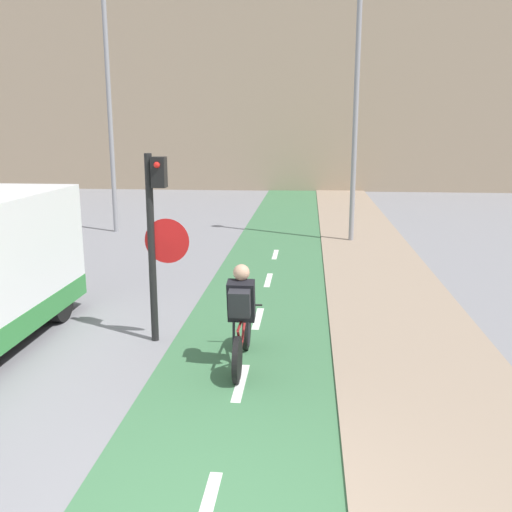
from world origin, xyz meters
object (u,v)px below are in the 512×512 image
at_px(traffic_light_pole, 157,227).
at_px(street_lamp_sidewalk, 357,80).
at_px(cyclist_near, 241,318).
at_px(street_lamp_far, 108,86).

bearing_deg(traffic_light_pole, street_lamp_sidewalk, 66.82).
bearing_deg(cyclist_near, street_lamp_sidewalk, 76.74).
bearing_deg(street_lamp_far, street_lamp_sidewalk, -7.62).
height_order(traffic_light_pole, street_lamp_far, street_lamp_far).
bearing_deg(traffic_light_pole, cyclist_near, -32.20).
relative_size(street_lamp_far, street_lamp_sidewalk, 0.99).
xyz_separation_m(street_lamp_far, cyclist_near, (5.12, -9.88, -3.69)).
xyz_separation_m(street_lamp_far, street_lamp_sidewalk, (7.22, -0.97, 0.06)).
relative_size(traffic_light_pole, street_lamp_far, 0.39).
height_order(street_lamp_sidewalk, cyclist_near, street_lamp_sidewalk).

